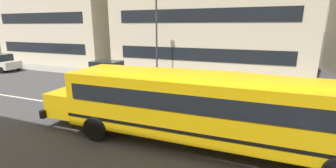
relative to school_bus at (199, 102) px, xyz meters
The scene contains 7 objects.
ground_plane 3.16m from the school_bus, 144.59° to the left, with size 400.00×400.00×0.00m, color #424244.
sidewalk_far 10.36m from the school_bus, 102.52° to the left, with size 120.00×3.00×0.01m, color gray.
lane_centreline 3.16m from the school_bus, 144.59° to the left, with size 110.00×0.16×0.01m, color silver.
school_bus is the anchor object (origin of this frame).
parked_car_beige_by_lamppost 11.51m from the school_bus, 141.62° to the left, with size 3.90×1.88×1.64m.
street_lamp 11.27m from the school_bus, 121.87° to the left, with size 0.44×0.44×6.80m.
apartment_block_far_centre 18.51m from the school_bus, 99.30° to the left, with size 17.72×12.22×13.30m.
Camera 1 is at (4.07, -9.41, 4.26)m, focal length 24.82 mm.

